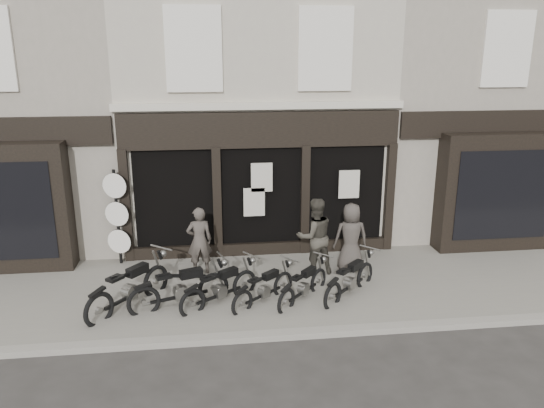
{
  "coord_description": "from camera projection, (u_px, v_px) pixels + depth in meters",
  "views": [
    {
      "loc": [
        -1.32,
        -10.32,
        5.4
      ],
      "look_at": [
        0.12,
        1.6,
        1.89
      ],
      "focal_mm": 35.0,
      "sensor_mm": 36.0,
      "label": 1
    }
  ],
  "objects": [
    {
      "name": "kerb",
      "position": [
        283.0,
        335.0,
        10.29
      ],
      "size": [
        30.0,
        0.25,
        0.13
      ],
      "primitive_type": "cube",
      "color": "gray",
      "rests_on": "ground_plane"
    },
    {
      "name": "neighbour_right",
      "position": [
        451.0,
        94.0,
        16.72
      ],
      "size": [
        5.6,
        6.73,
        8.34
      ],
      "color": "gray",
      "rests_on": "ground"
    },
    {
      "name": "pavement",
      "position": [
        271.0,
        288.0,
        12.34
      ],
      "size": [
        30.0,
        4.2,
        0.12
      ],
      "primitive_type": "cube",
      "color": "slate",
      "rests_on": "ground_plane"
    },
    {
      "name": "man_right",
      "position": [
        351.0,
        237.0,
        12.97
      ],
      "size": [
        0.85,
        0.57,
        1.71
      ],
      "primitive_type": "imported",
      "rotation": [
        0.0,
        0.0,
        3.11
      ],
      "color": "#3F3935",
      "rests_on": "pavement"
    },
    {
      "name": "motorcycle_1",
      "position": [
        181.0,
        291.0,
        11.31
      ],
      "size": [
        2.15,
        1.07,
        1.08
      ],
      "rotation": [
        0.0,
        0.0,
        0.35
      ],
      "color": "black",
      "rests_on": "ground"
    },
    {
      "name": "advert_sign_post",
      "position": [
        118.0,
        221.0,
        13.27
      ],
      "size": [
        0.61,
        0.4,
        2.57
      ],
      "rotation": [
        0.0,
        0.0,
        -0.31
      ],
      "color": "black",
      "rests_on": "ground"
    },
    {
      "name": "motorcycle_4",
      "position": [
        303.0,
        288.0,
        11.64
      ],
      "size": [
        1.45,
        1.52,
        0.9
      ],
      "rotation": [
        0.0,
        0.0,
        0.82
      ],
      "color": "black",
      "rests_on": "ground"
    },
    {
      "name": "central_building",
      "position": [
        251.0,
        95.0,
        16.03
      ],
      "size": [
        7.3,
        6.22,
        8.34
      ],
      "color": "#B3AD9A",
      "rests_on": "ground"
    },
    {
      "name": "motorcycle_2",
      "position": [
        220.0,
        290.0,
        11.45
      ],
      "size": [
        1.78,
        1.41,
        0.99
      ],
      "rotation": [
        0.0,
        0.0,
        0.63
      ],
      "color": "black",
      "rests_on": "ground"
    },
    {
      "name": "man_left",
      "position": [
        199.0,
        241.0,
        12.79
      ],
      "size": [
        0.65,
        0.46,
        1.68
      ],
      "primitive_type": "imported",
      "rotation": [
        0.0,
        0.0,
        3.24
      ],
      "color": "#453F39",
      "rests_on": "pavement"
    },
    {
      "name": "motorcycle_0",
      "position": [
        130.0,
        291.0,
        11.28
      ],
      "size": [
        1.7,
        1.99,
        1.13
      ],
      "rotation": [
        0.0,
        0.0,
        0.89
      ],
      "color": "black",
      "rests_on": "ground"
    },
    {
      "name": "motorcycle_5",
      "position": [
        350.0,
        282.0,
        11.84
      ],
      "size": [
        1.61,
        1.59,
        0.97
      ],
      "rotation": [
        0.0,
        0.0,
        0.77
      ],
      "color": "black",
      "rests_on": "ground"
    },
    {
      "name": "ground_plane",
      "position": [
        275.0,
        308.0,
        11.5
      ],
      "size": [
        90.0,
        90.0,
        0.0
      ],
      "primitive_type": "plane",
      "color": "#2D2B28",
      "rests_on": "ground"
    },
    {
      "name": "motorcycle_3",
      "position": [
        264.0,
        291.0,
        11.51
      ],
      "size": [
        1.56,
        1.38,
        0.9
      ],
      "rotation": [
        0.0,
        0.0,
        0.7
      ],
      "color": "black",
      "rests_on": "ground"
    },
    {
      "name": "man_centre",
      "position": [
        315.0,
        236.0,
        12.75
      ],
      "size": [
        1.05,
        0.89,
        1.9
      ],
      "primitive_type": "imported",
      "rotation": [
        0.0,
        0.0,
        3.34
      ],
      "color": "#3A372F",
      "rests_on": "pavement"
    },
    {
      "name": "neighbour_left",
      "position": [
        31.0,
        98.0,
        15.25
      ],
      "size": [
        5.6,
        6.73,
        8.34
      ],
      "color": "gray",
      "rests_on": "ground"
    }
  ]
}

